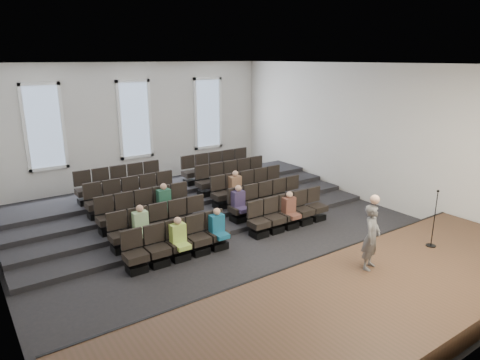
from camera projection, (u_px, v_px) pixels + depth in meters
The scene contains 13 objects.
ground at pixel (228, 235), 12.91m from camera, with size 14.00×14.00×0.00m, color black.
ceiling at pixel (226, 64), 11.52m from camera, with size 12.00×14.00×0.02m, color white.
wall_back at pixel (135, 124), 17.75m from camera, with size 12.00×0.04×5.00m, color silver.
wall_front at pixel (473, 235), 6.68m from camera, with size 12.00×0.04×5.00m, color silver.
wall_right at pixel (366, 134), 15.52m from camera, with size 0.04×14.00×5.00m, color silver.
stage at pixel (363, 305), 8.82m from camera, with size 11.80×3.60×0.50m, color #472D1E.
stage_lip at pixel (304, 271), 10.21m from camera, with size 11.80×0.06×0.52m, color black.
risers at pixel (179, 201), 15.36m from camera, with size 11.80×4.80×0.60m.
seating_rows at pixel (202, 200), 13.94m from camera, with size 6.80×4.70×1.67m.
windows at pixel (135, 120), 17.64m from camera, with size 8.44×0.10×3.24m.
audience at pixel (212, 210), 12.73m from camera, with size 4.85×2.64×1.10m.
speaker at pixel (371, 237), 9.66m from camera, with size 0.56×0.37×1.53m, color #5B5957.
mic_stand at pixel (433, 230), 10.88m from camera, with size 0.25×0.25×1.51m.
Camera 1 is at (-6.52, -10.01, 5.18)m, focal length 32.00 mm.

